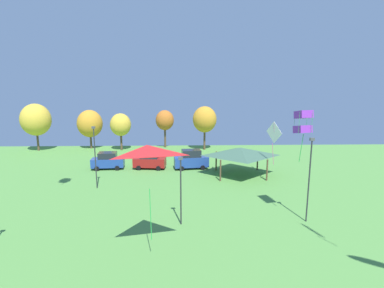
{
  "coord_description": "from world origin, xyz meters",
  "views": [
    {
      "loc": [
        0.3,
        3.2,
        11.16
      ],
      "look_at": [
        0.65,
        15.37,
        8.83
      ],
      "focal_mm": 28.0,
      "sensor_mm": 36.0,
      "label": 1
    }
  ],
  "objects": [
    {
      "name": "kite_flying_0",
      "position": [
        -2.14,
        22.77,
        6.06
      ],
      "size": [
        3.83,
        3.03,
        5.09
      ],
      "color": "red"
    },
    {
      "name": "kite_flying_2",
      "position": [
        10.65,
        36.75,
        5.88
      ],
      "size": [
        1.14,
        2.28,
        5.08
      ],
      "color": "white"
    },
    {
      "name": "kite_flying_5",
      "position": [
        9.84,
        26.69,
        8.4
      ],
      "size": [
        1.32,
        1.37,
        4.32
      ],
      "color": "purple"
    },
    {
      "name": "parked_car_leftmost",
      "position": [
        -10.16,
        43.47,
        1.15
      ],
      "size": [
        4.47,
        2.31,
        2.33
      ],
      "rotation": [
        0.0,
        0.0,
        0.08
      ],
      "color": "#234299",
      "rests_on": "ground"
    },
    {
      "name": "parked_car_second_from_left",
      "position": [
        -4.41,
        43.41,
        1.17
      ],
      "size": [
        4.53,
        2.32,
        2.37
      ],
      "rotation": [
        0.0,
        0.0,
        -0.1
      ],
      "color": "maroon",
      "rests_on": "ground"
    },
    {
      "name": "parked_car_third_from_left",
      "position": [
        1.33,
        43.26,
        1.3
      ],
      "size": [
        4.84,
        2.46,
        2.67
      ],
      "rotation": [
        0.0,
        0.0,
        0.13
      ],
      "color": "#234299",
      "rests_on": "ground"
    },
    {
      "name": "park_pavilion",
      "position": [
        7.51,
        40.04,
        3.08
      ],
      "size": [
        7.29,
        6.14,
        3.6
      ],
      "color": "brown",
      "rests_on": "ground"
    },
    {
      "name": "light_post_0",
      "position": [
        0.05,
        26.24,
        3.25
      ],
      "size": [
        0.36,
        0.2,
        5.7
      ],
      "color": "#2D2D33",
      "rests_on": "ground"
    },
    {
      "name": "light_post_1",
      "position": [
        -9.43,
        35.48,
        3.89
      ],
      "size": [
        0.36,
        0.2,
        6.96
      ],
      "color": "#2D2D33",
      "rests_on": "ground"
    },
    {
      "name": "light_post_3",
      "position": [
        10.58,
        26.47,
        3.98
      ],
      "size": [
        0.36,
        0.2,
        7.15
      ],
      "color": "#2D2D33",
      "rests_on": "ground"
    },
    {
      "name": "treeline_tree_0",
      "position": [
        -25.54,
        56.04,
        5.49
      ],
      "size": [
        5.09,
        5.09,
        8.3
      ],
      "color": "brown",
      "rests_on": "ground"
    },
    {
      "name": "treeline_tree_1",
      "position": [
        -16.75,
        57.75,
        4.56
      ],
      "size": [
        4.51,
        4.51,
        7.05
      ],
      "color": "brown",
      "rests_on": "ground"
    },
    {
      "name": "treeline_tree_2",
      "position": [
        -10.84,
        56.01,
        4.55
      ],
      "size": [
        3.63,
        3.63,
        6.57
      ],
      "color": "brown",
      "rests_on": "ground"
    },
    {
      "name": "treeline_tree_3",
      "position": [
        -3.17,
        58.29,
        5.06
      ],
      "size": [
        3.35,
        3.35,
        6.94
      ],
      "color": "brown",
      "rests_on": "ground"
    },
    {
      "name": "treeline_tree_4",
      "position": [
        4.04,
        56.04,
        5.44
      ],
      "size": [
        4.22,
        4.22,
        7.79
      ],
      "color": "brown",
      "rests_on": "ground"
    }
  ]
}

